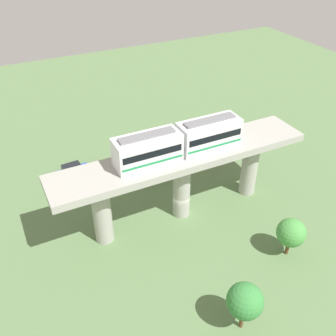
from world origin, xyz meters
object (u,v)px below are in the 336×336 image
(tree_near_viaduct, at_px, (291,233))
(tree_mid_lot, at_px, (245,301))
(train, at_px, (179,142))
(parked_car_blue, at_px, (73,172))
(parked_car_black, at_px, (152,170))
(parked_car_red, at_px, (199,156))

(tree_near_viaduct, bearing_deg, tree_mid_lot, 117.65)
(train, relative_size, tree_mid_lot, 2.79)
(parked_car_blue, xyz_separation_m, tree_mid_lot, (-27.36, -6.84, 2.59))
(parked_car_blue, bearing_deg, parked_car_black, -117.87)
(parked_car_red, distance_m, tree_mid_lot, 25.49)
(parked_car_black, height_order, parked_car_blue, same)
(train, xyz_separation_m, tree_mid_lot, (-14.85, 1.82, -6.30))
(tree_near_viaduct, bearing_deg, parked_car_blue, 34.77)
(parked_car_red, distance_m, tree_near_viaduct, 18.91)
(tree_near_viaduct, bearing_deg, train, 34.87)
(train, bearing_deg, parked_car_red, -42.39)
(tree_near_viaduct, xyz_separation_m, tree_mid_lot, (-4.67, 8.91, 0.48))
(train, bearing_deg, parked_car_blue, 34.70)
(parked_car_black, height_order, parked_car_red, same)
(parked_car_blue, bearing_deg, train, -149.49)
(parked_car_black, distance_m, parked_car_red, 7.23)
(parked_car_black, xyz_separation_m, parked_car_red, (0.16, -7.22, 0.00))
(parked_car_red, height_order, tree_mid_lot, tree_mid_lot)
(parked_car_blue, height_order, tree_near_viaduct, tree_near_viaduct)
(parked_car_red, height_order, tree_near_viaduct, tree_near_viaduct)
(parked_car_black, relative_size, parked_car_red, 0.98)
(parked_car_red, xyz_separation_m, tree_mid_lot, (-23.45, 9.67, 2.59))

